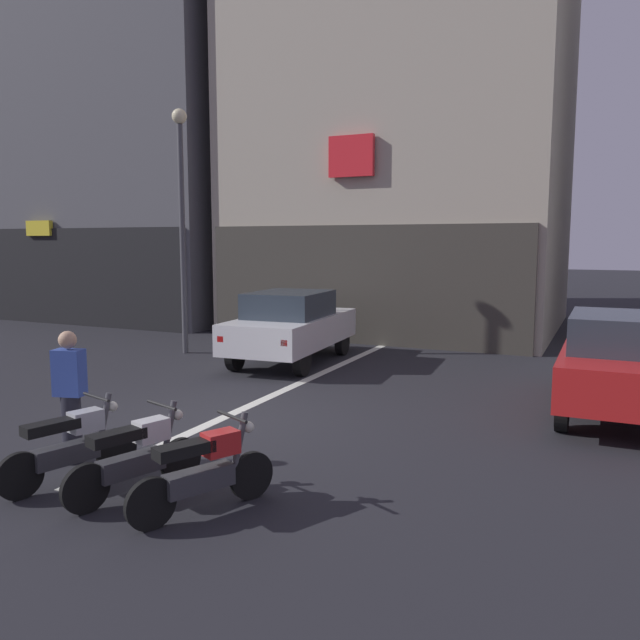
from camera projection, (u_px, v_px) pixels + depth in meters
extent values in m
plane|color=#232328|center=(215.00, 422.00, 9.66)|extent=(120.00, 120.00, 0.00)
cube|color=silver|center=(357.00, 357.00, 15.06)|extent=(0.20, 18.00, 0.01)
cube|color=#56565B|center=(165.00, 23.00, 23.74)|extent=(8.87, 9.55, 21.97)
cube|color=black|center=(79.00, 277.00, 20.56)|extent=(8.51, 0.10, 3.20)
cube|color=yellow|center=(39.00, 228.00, 20.97)|extent=(1.08, 0.16, 0.50)
cube|color=#B2A893|center=(411.00, 82.00, 20.08)|extent=(9.45, 8.83, 15.68)
cube|color=#3E3A33|center=(359.00, 285.00, 16.83)|extent=(9.07, 0.10, 3.20)
cube|color=red|center=(351.00, 156.00, 16.44)|extent=(1.25, 0.16, 1.07)
cylinder|color=black|center=(284.00, 339.00, 15.85)|extent=(0.23, 0.65, 0.64)
cylinder|color=black|center=(342.00, 342.00, 15.31)|extent=(0.23, 0.65, 0.64)
cylinder|color=black|center=(235.00, 356.00, 13.43)|extent=(0.23, 0.65, 0.64)
cylinder|color=black|center=(302.00, 361.00, 12.89)|extent=(0.23, 0.65, 0.64)
cube|color=silver|center=(292.00, 330.00, 14.32)|extent=(2.06, 4.22, 0.66)
cube|color=#2D3842|center=(289.00, 304.00, 14.10)|extent=(1.69, 2.08, 0.56)
cube|color=red|center=(221.00, 339.00, 12.68)|extent=(0.14, 0.07, 0.12)
cube|color=red|center=(284.00, 343.00, 12.19)|extent=(0.14, 0.07, 0.12)
cylinder|color=black|center=(573.00, 376.00, 11.48)|extent=(0.18, 0.64, 0.64)
cylinder|color=black|center=(562.00, 410.00, 9.14)|extent=(0.18, 0.64, 0.64)
cube|color=red|center=(622.00, 369.00, 9.93)|extent=(1.76, 4.10, 0.66)
cube|color=#2D3842|center=(624.00, 332.00, 9.72)|extent=(1.55, 1.97, 0.56)
cube|color=red|center=(566.00, 389.00, 8.40)|extent=(0.14, 0.06, 0.12)
cylinder|color=black|center=(463.00, 332.00, 17.06)|extent=(0.22, 0.65, 0.64)
cylinder|color=black|center=(407.00, 329.00, 17.61)|extent=(0.22, 0.65, 0.64)
cylinder|color=black|center=(475.00, 321.00, 19.46)|extent=(0.22, 0.65, 0.64)
cylinder|color=black|center=(426.00, 318.00, 20.02)|extent=(0.22, 0.65, 0.64)
cube|color=#B7BABF|center=(443.00, 310.00, 18.48)|extent=(2.01, 4.20, 0.66)
cube|color=#2D3842|center=(444.00, 289.00, 18.55)|extent=(1.67, 2.06, 0.56)
cube|color=red|center=(476.00, 303.00, 20.09)|extent=(0.14, 0.07, 0.12)
cube|color=red|center=(433.00, 302.00, 20.60)|extent=(0.14, 0.07, 0.12)
cylinder|color=#47474C|center=(183.00, 241.00, 15.29)|extent=(0.14, 0.14, 5.55)
sphere|color=beige|center=(179.00, 116.00, 14.92)|extent=(0.36, 0.36, 0.36)
cylinder|color=black|center=(116.00, 450.00, 7.57)|extent=(0.22, 0.52, 0.52)
cylinder|color=black|center=(19.00, 476.00, 6.72)|extent=(0.22, 0.52, 0.52)
cube|color=#38383D|center=(66.00, 454.00, 7.09)|extent=(0.40, 0.76, 0.22)
cube|color=black|center=(51.00, 427.00, 6.93)|extent=(0.38, 0.64, 0.12)
cube|color=#B2B5BA|center=(86.00, 421.00, 7.24)|extent=(0.31, 0.41, 0.24)
cylinder|color=#4C4C51|center=(104.00, 422.00, 7.41)|extent=(0.14, 0.25, 0.70)
cylinder|color=black|center=(96.00, 397.00, 7.31)|extent=(0.54, 0.19, 0.04)
sphere|color=silver|center=(113.00, 406.00, 7.49)|extent=(0.12, 0.12, 0.12)
cylinder|color=black|center=(181.00, 460.00, 7.21)|extent=(0.23, 0.52, 0.52)
cylinder|color=black|center=(85.00, 489.00, 6.37)|extent=(0.23, 0.52, 0.52)
cube|color=#38383D|center=(131.00, 465.00, 6.74)|extent=(0.42, 0.76, 0.22)
cube|color=black|center=(117.00, 437.00, 6.58)|extent=(0.40, 0.64, 0.12)
cube|color=silver|center=(151.00, 430.00, 6.89)|extent=(0.32, 0.41, 0.24)
cylinder|color=#4C4C51|center=(169.00, 432.00, 7.05)|extent=(0.14, 0.25, 0.70)
cylinder|color=black|center=(162.00, 405.00, 6.95)|extent=(0.53, 0.21, 0.04)
sphere|color=silver|center=(178.00, 415.00, 7.12)|extent=(0.12, 0.12, 0.12)
cylinder|color=black|center=(251.00, 475.00, 6.73)|extent=(0.29, 0.50, 0.52)
cylinder|color=black|center=(151.00, 504.00, 6.00)|extent=(0.29, 0.50, 0.52)
cube|color=#38383D|center=(199.00, 480.00, 6.32)|extent=(0.50, 0.75, 0.22)
cube|color=black|center=(184.00, 449.00, 6.18)|extent=(0.46, 0.64, 0.12)
cube|color=red|center=(221.00, 443.00, 6.44)|extent=(0.35, 0.42, 0.24)
cylinder|color=#4C4C51|center=(239.00, 445.00, 6.59)|extent=(0.17, 0.24, 0.70)
cylinder|color=black|center=(232.00, 417.00, 6.50)|extent=(0.51, 0.27, 0.04)
sphere|color=silver|center=(249.00, 427.00, 6.65)|extent=(0.12, 0.12, 0.12)
cylinder|color=#23232D|center=(72.00, 429.00, 7.83)|extent=(0.24, 0.24, 0.86)
cube|color=#334CA5|center=(69.00, 373.00, 7.74)|extent=(0.40, 0.30, 0.58)
sphere|color=tan|center=(67.00, 340.00, 7.69)|extent=(0.22, 0.22, 0.22)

